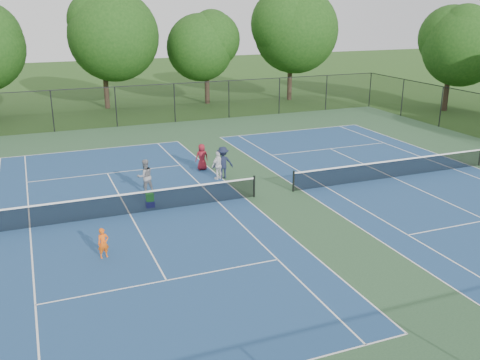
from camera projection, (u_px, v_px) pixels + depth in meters
name	position (u px, v px, depth m)	size (l,w,h in m)	color
ground	(274.00, 194.00, 25.94)	(140.00, 140.00, 0.00)	#234716
court_pad	(274.00, 194.00, 25.93)	(36.00, 36.00, 0.01)	#294A2E
tennis_court_left	(130.00, 212.00, 23.42)	(12.00, 23.83, 1.07)	navy
tennis_court_right	(393.00, 176.00, 28.39)	(12.00, 23.83, 1.07)	navy
perimeter_fence	(275.00, 163.00, 25.44)	(36.08, 36.08, 3.02)	black
tree_back_b	(102.00, 31.00, 45.37)	(7.60, 7.60, 10.03)	#2D2116
tree_back_c	(206.00, 43.00, 48.02)	(6.00, 6.00, 8.40)	#2D2116
tree_back_d	(291.00, 26.00, 49.56)	(7.80, 7.80, 10.37)	#2D2116
tree_side_e	(452.00, 42.00, 44.61)	(6.60, 6.60, 8.87)	#2D2116
child_player	(103.00, 243.00, 19.28)	(0.41, 0.27, 1.14)	#FF5E10
instructor	(145.00, 176.00, 25.88)	(0.82, 0.64, 1.69)	gray
bystander_a	(218.00, 165.00, 27.94)	(0.89, 0.37, 1.52)	white
bystander_b	(223.00, 163.00, 28.05)	(1.11, 0.64, 1.72)	#171D34
bystander_c	(202.00, 157.00, 29.55)	(0.72, 0.47, 1.47)	maroon
ball_crate	(150.00, 204.00, 24.23)	(0.39, 0.27, 0.30)	navy
ball_hopper	(150.00, 197.00, 24.13)	(0.34, 0.26, 0.36)	green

